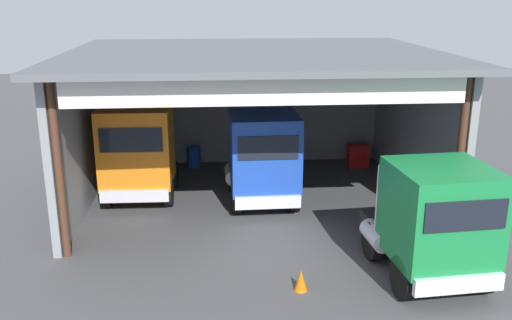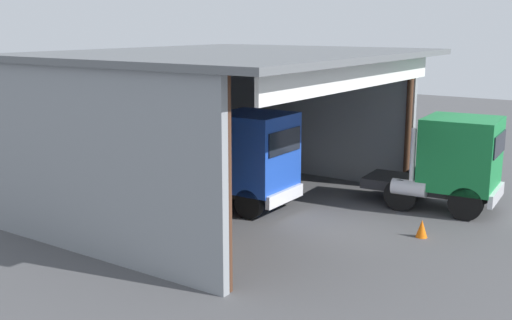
{
  "view_description": "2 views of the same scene",
  "coord_description": "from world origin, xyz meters",
  "px_view_note": "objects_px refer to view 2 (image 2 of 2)",
  "views": [
    {
      "loc": [
        -1.47,
        -15.31,
        7.48
      ],
      "look_at": [
        0.0,
        3.33,
        1.87
      ],
      "focal_mm": 39.32,
      "sensor_mm": 36.0,
      "label": 1
    },
    {
      "loc": [
        -17.3,
        -8.56,
        6.42
      ],
      "look_at": [
        0.0,
        3.33,
        1.87
      ],
      "focal_mm": 43.85,
      "sensor_mm": 36.0,
      "label": 2
    }
  ],
  "objects_px": {
    "truck_blue_right_bay": "(248,158)",
    "traffic_cone": "(422,228)",
    "truck_orange_center_bay": "(139,178)",
    "tool_cart": "(229,158)",
    "truck_green_center_right_bay": "(452,161)",
    "oil_drum": "(99,191)"
  },
  "relations": [
    {
      "from": "truck_orange_center_bay",
      "to": "truck_green_center_right_bay",
      "type": "xyz_separation_m",
      "value": [
        8.47,
        -6.84,
        -0.14
      ]
    },
    {
      "from": "truck_orange_center_bay",
      "to": "oil_drum",
      "type": "xyz_separation_m",
      "value": [
        1.89,
        3.99,
        -1.43
      ]
    },
    {
      "from": "truck_green_center_right_bay",
      "to": "tool_cart",
      "type": "bearing_deg",
      "value": -98.42
    },
    {
      "from": "tool_cart",
      "to": "traffic_cone",
      "type": "relative_size",
      "value": 1.79
    },
    {
      "from": "truck_green_center_right_bay",
      "to": "oil_drum",
      "type": "height_order",
      "value": "truck_green_center_right_bay"
    },
    {
      "from": "truck_green_center_right_bay",
      "to": "oil_drum",
      "type": "distance_m",
      "value": 12.73
    },
    {
      "from": "truck_blue_right_bay",
      "to": "traffic_cone",
      "type": "height_order",
      "value": "truck_blue_right_bay"
    },
    {
      "from": "tool_cart",
      "to": "truck_blue_right_bay",
      "type": "bearing_deg",
      "value": -137.09
    },
    {
      "from": "truck_blue_right_bay",
      "to": "tool_cart",
      "type": "relative_size",
      "value": 4.77
    },
    {
      "from": "truck_orange_center_bay",
      "to": "truck_blue_right_bay",
      "type": "xyz_separation_m",
      "value": [
        4.53,
        -0.83,
        -0.09
      ]
    },
    {
      "from": "truck_blue_right_bay",
      "to": "truck_orange_center_bay",
      "type": "bearing_deg",
      "value": -11.39
    },
    {
      "from": "truck_orange_center_bay",
      "to": "truck_green_center_right_bay",
      "type": "distance_m",
      "value": 10.88
    },
    {
      "from": "tool_cart",
      "to": "truck_green_center_right_bay",
      "type": "bearing_deg",
      "value": -93.97
    },
    {
      "from": "truck_orange_center_bay",
      "to": "oil_drum",
      "type": "relative_size",
      "value": 4.64
    },
    {
      "from": "truck_green_center_right_bay",
      "to": "oil_drum",
      "type": "xyz_separation_m",
      "value": [
        -6.58,
        10.83,
        -1.29
      ]
    },
    {
      "from": "traffic_cone",
      "to": "truck_green_center_right_bay",
      "type": "bearing_deg",
      "value": 4.03
    },
    {
      "from": "traffic_cone",
      "to": "truck_orange_center_bay",
      "type": "bearing_deg",
      "value": 125.06
    },
    {
      "from": "oil_drum",
      "to": "tool_cart",
      "type": "distance_m",
      "value": 7.31
    },
    {
      "from": "truck_orange_center_bay",
      "to": "traffic_cone",
      "type": "distance_m",
      "value": 8.8
    },
    {
      "from": "truck_blue_right_bay",
      "to": "oil_drum",
      "type": "distance_m",
      "value": 5.66
    },
    {
      "from": "truck_blue_right_bay",
      "to": "tool_cart",
      "type": "height_order",
      "value": "truck_blue_right_bay"
    },
    {
      "from": "tool_cart",
      "to": "traffic_cone",
      "type": "bearing_deg",
      "value": -111.72
    }
  ]
}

